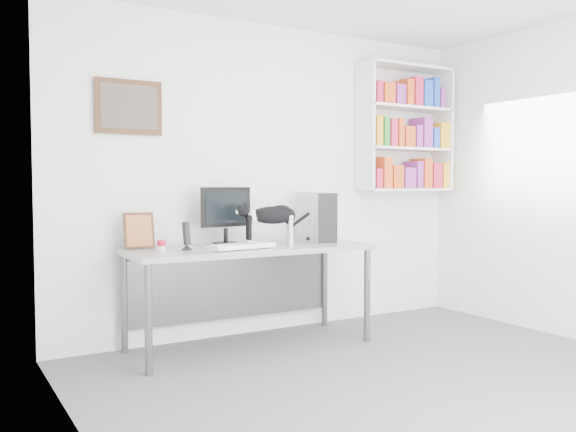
% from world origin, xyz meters
% --- Properties ---
extents(room, '(4.01, 4.01, 2.70)m').
position_xyz_m(room, '(0.00, 0.00, 1.35)').
color(room, '#58595D').
rests_on(room, ground).
extents(bookshelf, '(1.03, 0.28, 1.24)m').
position_xyz_m(bookshelf, '(1.40, 1.85, 1.85)').
color(bookshelf, silver).
rests_on(bookshelf, room).
extents(wall_art, '(0.52, 0.04, 0.42)m').
position_xyz_m(wall_art, '(-1.30, 1.97, 1.90)').
color(wall_art, '#422715').
rests_on(wall_art, room).
extents(desk, '(1.96, 0.80, 0.81)m').
position_xyz_m(desk, '(-0.46, 1.57, 0.41)').
color(desk, gray).
rests_on(desk, room).
extents(monitor, '(0.47, 0.27, 0.48)m').
position_xyz_m(monitor, '(-0.58, 1.77, 1.05)').
color(monitor, black).
rests_on(monitor, desk).
extents(keyboard, '(0.53, 0.26, 0.04)m').
position_xyz_m(keyboard, '(-0.61, 1.42, 0.83)').
color(keyboard, white).
rests_on(keyboard, desk).
extents(pc_tower, '(0.22, 0.44, 0.42)m').
position_xyz_m(pc_tower, '(0.20, 1.62, 1.02)').
color(pc_tower, '#B4B4B9').
rests_on(pc_tower, desk).
extents(speaker, '(0.12, 0.12, 0.22)m').
position_xyz_m(speaker, '(-1.00, 1.56, 0.92)').
color(speaker, black).
rests_on(speaker, desk).
extents(leaning_print, '(0.24, 0.11, 0.29)m').
position_xyz_m(leaning_print, '(-1.27, 1.83, 0.95)').
color(leaning_print, '#422715').
rests_on(leaning_print, desk).
extents(soup_can, '(0.08, 0.08, 0.09)m').
position_xyz_m(soup_can, '(-1.21, 1.50, 0.86)').
color(soup_can, maroon).
rests_on(soup_can, desk).
extents(cat, '(0.56, 0.29, 0.33)m').
position_xyz_m(cat, '(-0.32, 1.48, 0.98)').
color(cat, black).
rests_on(cat, desk).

